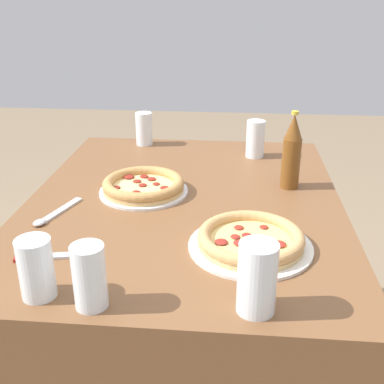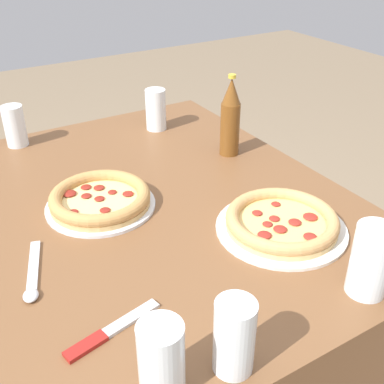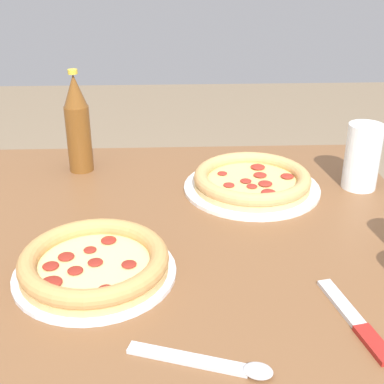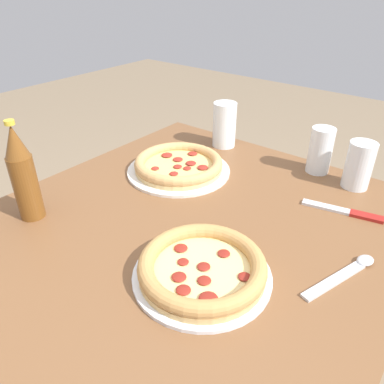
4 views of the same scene
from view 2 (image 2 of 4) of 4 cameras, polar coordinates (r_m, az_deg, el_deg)
table at (r=1.44m, az=-3.93°, el=-13.53°), size 1.16×0.91×0.74m
pizza_salami at (r=1.19m, az=-10.84°, el=-0.87°), size 0.27×0.27×0.05m
pizza_veggie at (r=1.11m, az=10.59°, el=-3.56°), size 0.30×0.30×0.04m
glass_cola at (r=0.95m, az=20.42°, el=-7.84°), size 0.08×0.08×0.14m
glass_orange_juice at (r=0.78m, az=5.01°, el=-17.05°), size 0.07×0.07×0.13m
glass_red_wine at (r=1.60m, az=-4.31°, el=9.49°), size 0.07×0.07×0.13m
glass_lemonade at (r=0.75m, az=-3.64°, el=-19.47°), size 0.07×0.07×0.13m
glass_mango_juice at (r=1.57m, az=-20.22°, el=7.11°), size 0.06×0.06×0.13m
beer_bottle at (r=1.40m, az=4.57°, el=8.76°), size 0.06×0.06×0.24m
knife at (r=0.87m, az=-9.77°, el=-16.01°), size 0.06×0.19×0.01m
spoon at (r=1.01m, az=-18.38°, el=-9.66°), size 0.19×0.08×0.01m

